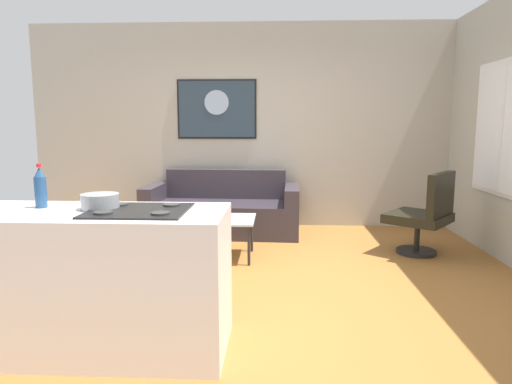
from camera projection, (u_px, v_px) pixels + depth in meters
ground at (250, 284)px, 4.14m from camera, size 6.40×6.40×0.04m
back_wall at (260, 126)px, 6.32m from camera, size 6.40×0.05×2.80m
couch at (223, 212)px, 6.00m from camera, size 2.03×0.93×0.81m
coffee_table at (212, 222)px, 4.85m from camera, size 0.91×0.62×0.43m
armchair at (425, 214)px, 4.95m from camera, size 0.85×0.86×0.92m
kitchen_counter at (95, 280)px, 2.87m from camera, size 1.67×0.70×0.92m
soda_bottle_2 at (40, 188)px, 2.90m from camera, size 0.07×0.07×0.28m
mixing_bowl at (100, 202)px, 2.86m from camera, size 0.24×0.24×0.10m
wall_painting at (217, 109)px, 6.27m from camera, size 1.10×0.03×0.81m
window at (503, 128)px, 4.70m from camera, size 0.03×1.30×1.42m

